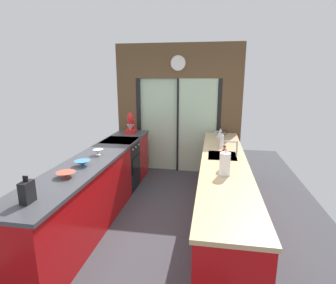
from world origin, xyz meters
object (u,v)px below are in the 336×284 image
Objects in this scene: mixing_bowl_far at (98,152)px; kettle at (221,133)px; mixing_bowl_near at (66,174)px; paper_towel_roll at (225,164)px; soap_bottle_near at (224,158)px; oven_range at (121,164)px; stand_mixer at (131,125)px; mixing_bowl_mid at (82,163)px; knife_block at (27,192)px; soap_bottle_far at (222,141)px.

kettle is (1.78, 1.54, 0.04)m from mixing_bowl_far.
paper_towel_roll is (1.78, 0.36, 0.10)m from mixing_bowl_near.
mixing_bowl_near is at bearing -160.68° from soap_bottle_near.
mixing_bowl_far reaches higher than mixing_bowl_near.
paper_towel_roll is at bearing -90.00° from soap_bottle_near.
paper_towel_roll is (1.78, -0.53, 0.09)m from mixing_bowl_far.
mixing_bowl_near is 3.02m from kettle.
kettle reaches higher than mixing_bowl_near.
mixing_bowl_near is at bearing -168.44° from paper_towel_roll.
oven_range is 0.89m from stand_mixer.
kettle is 1.81m from soap_bottle_near.
kettle is at bearing 48.77° from mixing_bowl_mid.
knife_block reaches higher than oven_range.
oven_range is at bearing 140.09° from paper_towel_roll.
paper_towel_roll is at bearing 29.61° from knife_block.
soap_bottle_far is at bearing 52.23° from knife_block.
oven_range is at bearing 90.42° from knife_block.
mixing_bowl_mid is 2.18m from soap_bottle_far.
oven_range is 3.56× the size of knife_block.
mixing_bowl_near is at bearing -90.00° from mixing_bowl_far.
mixing_bowl_far is at bearing 90.00° from knife_block.
stand_mixer is at bearing 133.57° from soap_bottle_near.
soap_bottle_near reaches higher than mixing_bowl_far.
mixing_bowl_far is 2.36m from kettle.
mixing_bowl_far is 1.94m from soap_bottle_far.
mixing_bowl_far is at bearing -139.10° from kettle.
mixing_bowl_mid is at bearing 90.00° from mixing_bowl_near.
soap_bottle_near is at bearing 35.53° from knife_block.
paper_towel_roll is at bearing -1.15° from mixing_bowl_mid.
mixing_bowl_far reaches higher than mixing_bowl_mid.
knife_block is at bearing -90.00° from mixing_bowl_near.
oven_range is 2.26m from soap_bottle_near.
kettle is at bearing 89.94° from soap_bottle_near.
mixing_bowl_far is at bearing -88.92° from oven_range.
soap_bottle_far is (1.78, 0.76, 0.06)m from mixing_bowl_far.
soap_bottle_near is (1.80, -1.24, 0.59)m from oven_range.
oven_range is 2.19× the size of stand_mixer.
paper_towel_roll is at bearing 11.56° from mixing_bowl_near.
oven_range is at bearing 90.57° from mixing_bowl_near.
knife_block is at bearing -144.47° from soap_bottle_near.
paper_towel_roll reaches higher than mixing_bowl_mid.
stand_mixer reaches higher than oven_range.
mixing_bowl_near is at bearing 90.00° from knife_block.
mixing_bowl_near is (0.02, -1.87, 0.50)m from oven_range.
oven_range is 3.11× the size of paper_towel_roll.
soap_bottle_near reaches higher than oven_range.
knife_block is 1.05× the size of soap_bottle_far.
soap_bottle_near reaches higher than knife_block.
mixing_bowl_mid reaches higher than mixing_bowl_near.
mixing_bowl_near is 0.40m from mixing_bowl_mid.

